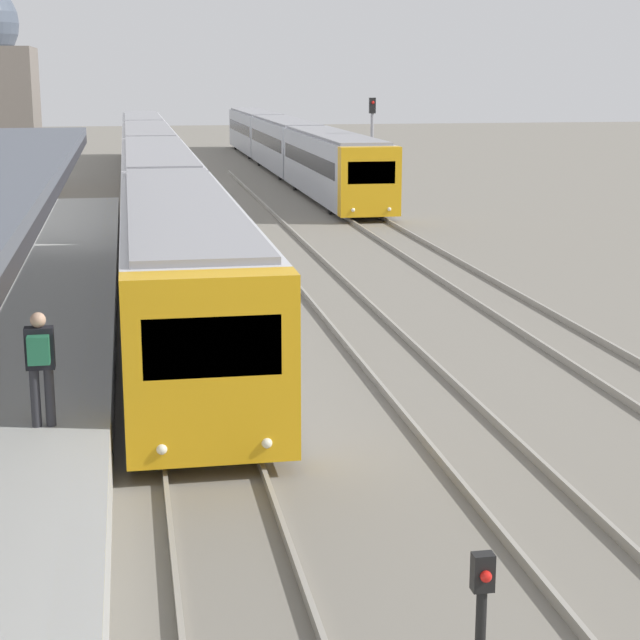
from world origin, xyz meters
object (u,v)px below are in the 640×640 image
Objects in this scene: signal_mast_far at (372,136)px; person_on_platform at (40,360)px; train_near at (153,169)px; train_far at (286,143)px; signal_post_near at (481,613)px.

person_on_platform is at bearing -110.40° from signal_mast_far.
train_near is at bearing 85.76° from person_on_platform.
train_far reaches higher than person_on_platform.
person_on_platform is at bearing -102.37° from train_far.
signal_mast_far reaches higher than train_far.
train_far is 15.63m from signal_mast_far.
train_far is at bearing 77.63° from person_on_platform.
signal_mast_far reaches higher than signal_post_near.
person_on_platform is 0.03× the size of train_near.
signal_post_near is (-6.36, -55.24, -0.74)m from train_far.
signal_post_near is at bearing -55.87° from person_on_platform.
signal_post_near is at bearing -87.11° from train_near.
train_near is 18.51m from train_far.
signal_mast_far is at bearing 69.60° from person_on_platform.
train_far is 55.61m from signal_post_near.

